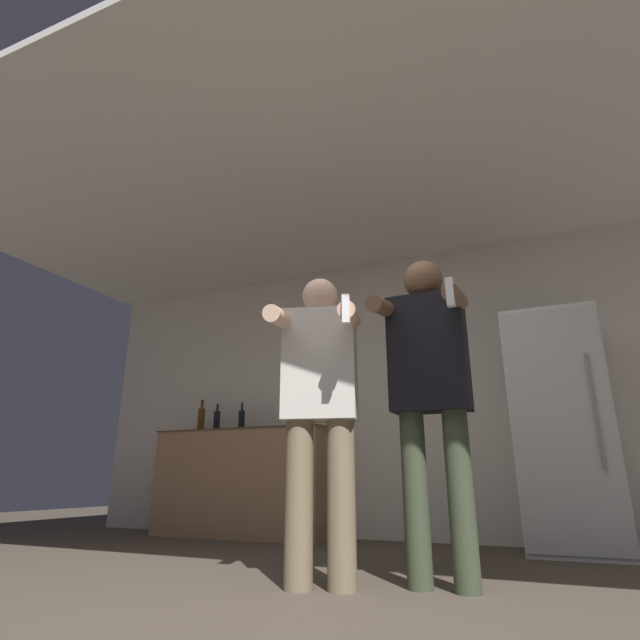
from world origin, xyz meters
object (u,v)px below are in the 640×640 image
bottle_red_label (241,420)px  person_woman_foreground (320,400)px  refrigerator (561,428)px  bottle_short_whiskey (293,420)px  bottle_green_wine (217,421)px  person_man_side (430,380)px  bottle_tall_gin (201,419)px

bottle_red_label → person_woman_foreground: size_ratio=0.18×
refrigerator → bottle_short_whiskey: refrigerator is taller
bottle_green_wine → person_woman_foreground: bearing=-43.7°
person_man_side → person_woman_foreground: bearing=-158.4°
bottle_tall_gin → refrigerator: bearing=-1.4°
bottle_tall_gin → bottle_red_label: size_ratio=1.14×
refrigerator → bottle_short_whiskey: (-2.23, 0.08, 0.17)m
person_woman_foreground → person_man_side: 0.58m
bottle_short_whiskey → person_woman_foreground: person_woman_foreground is taller
bottle_red_label → person_woman_foreground: person_woman_foreground is taller
bottle_red_label → bottle_green_wine: bearing=180.0°
bottle_red_label → person_woman_foreground: 2.45m
bottle_green_wine → person_man_side: size_ratio=0.17×
bottle_tall_gin → bottle_red_label: 0.48m
bottle_tall_gin → person_man_side: person_man_side is taller
bottle_red_label → bottle_tall_gin: bearing=-180.0°
person_man_side → refrigerator: bearing=67.5°
bottle_short_whiskey → bottle_green_wine: 0.85m
bottle_green_wine → bottle_tall_gin: size_ratio=0.85×
bottle_tall_gin → bottle_red_label: bearing=0.0°
bottle_short_whiskey → person_woman_foreground: 2.12m
bottle_short_whiskey → person_man_side: 2.27m
refrigerator → bottle_green_wine: bearing=178.5°
bottle_green_wine → person_woman_foreground: (1.91, -1.83, -0.16)m
refrigerator → bottle_green_wine: (-3.08, 0.08, 0.20)m
person_woman_foreground → person_man_side: bearing=21.6°
refrigerator → bottle_green_wine: size_ratio=6.12×
bottle_red_label → person_woman_foreground: (1.63, -1.83, -0.16)m
bottle_green_wine → bottle_red_label: 0.29m
bottle_short_whiskey → person_man_side: bearing=-45.4°
person_woman_foreground → bottle_red_label: bearing=131.6°
bottle_tall_gin → person_man_side: (2.64, -1.62, -0.09)m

